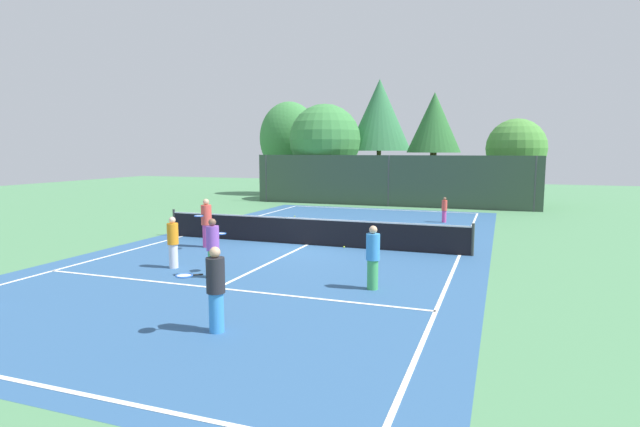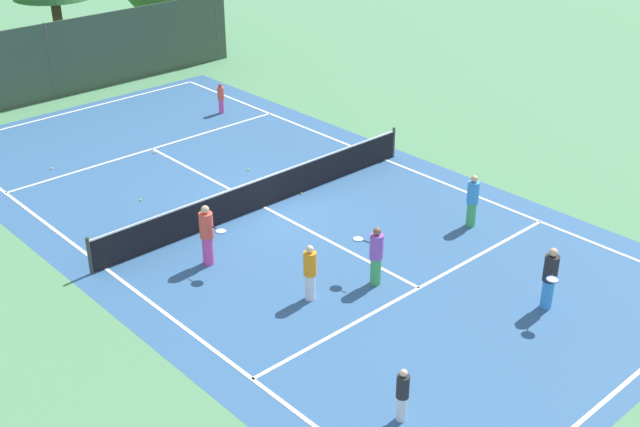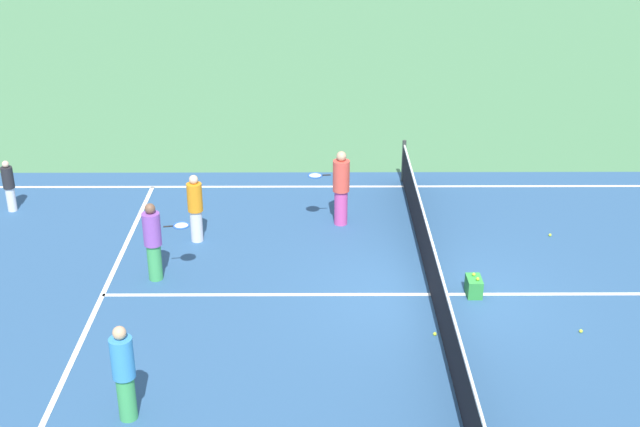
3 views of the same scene
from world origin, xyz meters
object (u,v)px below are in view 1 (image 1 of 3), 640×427
object	(u,v)px
player_1	(373,257)
tennis_ball_3	(278,229)
player_2	(206,222)
player_5	(213,247)
tennis_ball_0	(361,235)
tennis_ball_5	(344,247)
tennis_ball_4	(295,216)
player_3	(215,288)
ball_crate	(315,236)
player_6	(173,242)
tennis_ball_1	(349,222)
player_0	(444,210)

from	to	relation	value
player_1	tennis_ball_3	bearing A→B (deg)	128.13
player_2	tennis_ball_3	world-z (taller)	player_2
player_5	tennis_ball_0	bearing A→B (deg)	75.59
player_2	tennis_ball_5	distance (m)	5.07
tennis_ball_0	tennis_ball_4	size ratio (longest dim) A/B	1.00
player_3	tennis_ball_5	bearing A→B (deg)	91.20
tennis_ball_3	player_1	bearing A→B (deg)	-51.87
ball_crate	tennis_ball_0	size ratio (longest dim) A/B	7.06
player_6	tennis_ball_1	bearing A→B (deg)	78.37
player_3	tennis_ball_5	distance (m)	9.05
player_2	player_6	bearing A→B (deg)	-74.78
tennis_ball_3	tennis_ball_5	distance (m)	5.10
player_0	player_1	world-z (taller)	player_1
ball_crate	tennis_ball_4	distance (m)	7.29
player_5	player_6	distance (m)	1.85
player_3	player_6	xyz separation A→B (m)	(-4.07, 4.27, -0.08)
player_6	tennis_ball_4	xyz separation A→B (m)	(-1.13, 12.05, -0.76)
player_5	tennis_ball_1	size ratio (longest dim) A/B	25.07
player_2	tennis_ball_0	size ratio (longest dim) A/B	26.76
player_1	tennis_ball_5	size ratio (longest dim) A/B	24.72
player_6	ball_crate	bearing A→B (deg)	67.01
player_0	ball_crate	size ratio (longest dim) A/B	2.65
tennis_ball_1	player_0	bearing A→B (deg)	22.43
player_1	ball_crate	world-z (taller)	player_1
player_2	tennis_ball_4	world-z (taller)	player_2
player_1	tennis_ball_4	xyz separation A→B (m)	(-7.30, 12.31, -0.80)
player_2	ball_crate	world-z (taller)	player_2
player_2	player_6	xyz separation A→B (m)	(0.86, -3.17, -0.12)
player_3	tennis_ball_0	xyz separation A→B (m)	(-0.27, 11.64, -0.83)
player_0	tennis_ball_1	distance (m)	4.70
player_3	tennis_ball_1	size ratio (longest dim) A/B	25.49
tennis_ball_5	player_0	bearing A→B (deg)	71.35
player_1	player_5	bearing A→B (deg)	-175.67
player_5	tennis_ball_3	world-z (taller)	player_5
player_6	ball_crate	xyz separation A→B (m)	(2.41, 5.68, -0.61)
player_3	tennis_ball_3	bearing A→B (deg)	109.32
player_1	tennis_ball_5	bearing A→B (deg)	114.70
player_3	tennis_ball_1	bearing A→B (deg)	96.89
player_3	tennis_ball_3	xyz separation A→B (m)	(-4.24, 12.10, -0.83)
player_5	player_3	bearing A→B (deg)	-57.72
player_6	ball_crate	world-z (taller)	player_6
player_3	tennis_ball_0	size ratio (longest dim) A/B	25.49
tennis_ball_3	tennis_ball_5	bearing A→B (deg)	-37.35
player_1	player_6	size ratio (longest dim) A/B	1.05
player_2	tennis_ball_0	bearing A→B (deg)	42.07
player_0	player_2	distance (m)	12.03
player_5	tennis_ball_3	bearing A→B (deg)	102.85
tennis_ball_4	ball_crate	bearing A→B (deg)	-60.95
player_1	tennis_ball_3	size ratio (longest dim) A/B	24.72
player_0	tennis_ball_1	bearing A→B (deg)	-157.57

